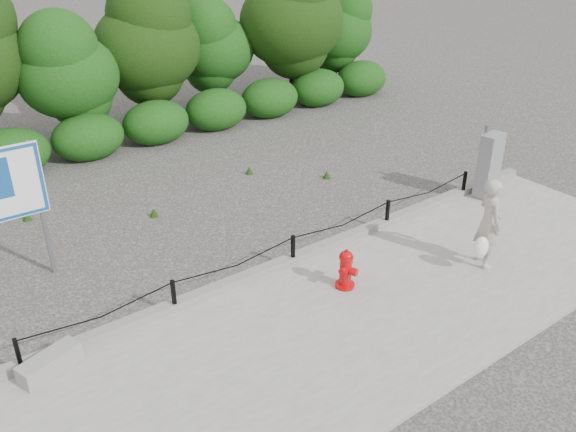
# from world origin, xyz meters

# --- Properties ---
(ground) EXTENTS (90.00, 90.00, 0.00)m
(ground) POSITION_xyz_m (0.00, 0.00, 0.00)
(ground) COLOR #2D2B28
(ground) RESTS_ON ground
(sidewalk) EXTENTS (14.00, 4.00, 0.08)m
(sidewalk) POSITION_xyz_m (0.00, -2.00, 0.04)
(sidewalk) COLOR gray
(sidewalk) RESTS_ON ground
(curb) EXTENTS (14.00, 0.22, 0.14)m
(curb) POSITION_xyz_m (0.00, 0.05, 0.15)
(curb) COLOR slate
(curb) RESTS_ON sidewalk
(chain_barrier) EXTENTS (10.06, 0.06, 0.60)m
(chain_barrier) POSITION_xyz_m (0.00, 0.00, 0.46)
(chain_barrier) COLOR black
(chain_barrier) RESTS_ON sidewalk
(treeline) EXTENTS (20.07, 3.90, 4.87)m
(treeline) POSITION_xyz_m (0.52, 8.95, 2.55)
(treeline) COLOR black
(treeline) RESTS_ON ground
(fire_hydrant) EXTENTS (0.47, 0.47, 0.76)m
(fire_hydrant) POSITION_xyz_m (0.27, -1.19, 0.44)
(fire_hydrant) COLOR #BB070A
(fire_hydrant) RESTS_ON sidewalk
(pedestrian) EXTENTS (0.83, 0.76, 1.75)m
(pedestrian) POSITION_xyz_m (2.85, -2.18, 0.93)
(pedestrian) COLOR #A79F8F
(pedestrian) RESTS_ON sidewalk
(concrete_block) EXTENTS (0.98, 0.59, 0.30)m
(concrete_block) POSITION_xyz_m (-4.66, -0.25, 0.23)
(concrete_block) COLOR gray
(concrete_block) RESTS_ON sidewalk
(utility_cabinet) EXTENTS (0.61, 0.45, 1.67)m
(utility_cabinet) POSITION_xyz_m (5.40, -0.30, 0.84)
(utility_cabinet) COLOR gray
(utility_cabinet) RESTS_ON sidewalk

